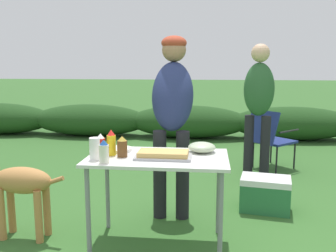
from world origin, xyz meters
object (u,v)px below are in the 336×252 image
standing_person_with_beanie (173,104)px  camp_chair_green_behind_table (270,136)px  cooler_box (265,194)px  folding_table (158,166)px  paper_cup_stack (95,149)px  mayo_bottle (104,152)px  dog (17,184)px  ketchup_bottle (101,145)px  food_tray (163,155)px  mustard_bottle (111,143)px  beer_bottle (122,147)px  mixing_bowl (202,147)px  plate_stack (119,149)px  standing_person_in_dark_puffer (259,99)px

standing_person_with_beanie → camp_chair_green_behind_table: size_ratio=2.07×
cooler_box → standing_person_with_beanie: bearing=-160.4°
folding_table → paper_cup_stack: bearing=-161.6°
mayo_bottle → dog: bearing=163.1°
folding_table → cooler_box: size_ratio=2.08×
ketchup_bottle → standing_person_with_beanie: 0.90m
food_tray → mustard_bottle: mustard_bottle is taller
beer_bottle → dog: bearing=176.8°
folding_table → mustard_bottle: size_ratio=5.35×
ketchup_bottle → paper_cup_stack: bearing=-93.8°
mixing_bowl → mayo_bottle: (-0.70, -0.42, 0.04)m
plate_stack → cooler_box: 1.60m
food_tray → paper_cup_stack: 0.52m
mustard_bottle → dog: 0.90m
mustard_bottle → standing_person_in_dark_puffer: bearing=53.8°
food_tray → dog: food_tray is taller
plate_stack → standing_person_with_beanie: (0.40, 0.53, 0.32)m
paper_cup_stack → mayo_bottle: mayo_bottle is taller
plate_stack → mixing_bowl: (0.69, 0.03, 0.03)m
camp_chair_green_behind_table → mixing_bowl: bearing=-65.7°
folding_table → beer_bottle: (-0.27, -0.04, 0.15)m
food_tray → mixing_bowl: mixing_bowl is taller
food_tray → standing_person_in_dark_puffer: (0.96, 1.93, 0.26)m
food_tray → cooler_box: bearing=43.8°
dog → camp_chair_green_behind_table: (2.42, 2.32, 0.00)m
folding_table → camp_chair_green_behind_table: bearing=62.1°
beer_bottle → camp_chair_green_behind_table: bearing=57.6°
paper_cup_stack → dog: 0.83m
paper_cup_stack → ketchup_bottle: bearing=86.2°
folding_table → standing_person_with_beanie: size_ratio=0.64×
folding_table → cooler_box: folding_table is taller
food_tray → standing_person_with_beanie: (0.00, 0.73, 0.31)m
plate_stack → ketchup_bottle: bearing=-121.0°
mayo_bottle → mustard_bottle: bearing=91.8°
paper_cup_stack → standing_person_in_dark_puffer: 2.52m
beer_bottle → camp_chair_green_behind_table: (1.51, 2.38, -0.35)m
ketchup_bottle → camp_chair_green_behind_table: 2.92m
mustard_bottle → standing_person_in_dark_puffer: standing_person_in_dark_puffer is taller
mustard_bottle → camp_chair_green_behind_table: (1.60, 2.33, -0.37)m
plate_stack → beer_bottle: (0.08, -0.19, 0.06)m
mixing_bowl → paper_cup_stack: (-0.80, -0.33, 0.04)m
mixing_bowl → cooler_box: 1.10m
folding_table → mustard_bottle: (-0.37, 0.00, 0.17)m
folding_table → standing_person_with_beanie: (0.05, 0.67, 0.41)m
dog → cooler_box: (2.16, 0.82, -0.29)m
plate_stack → mixing_bowl: mixing_bowl is taller
beer_bottle → food_tray: bearing=-1.8°
dog → cooler_box: dog is taller
ketchup_bottle → mixing_bowl: bearing=14.1°
camp_chair_green_behind_table → beer_bottle: bearing=-75.6°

